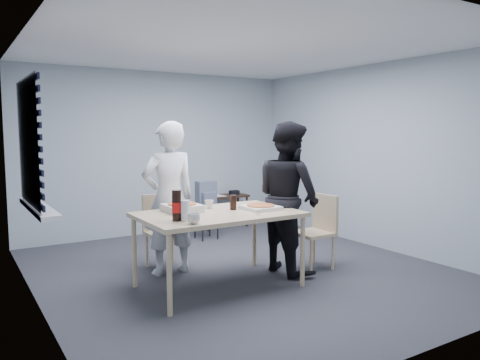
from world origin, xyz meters
TOP-DOWN VIEW (x-y plane):
  - room at (-2.20, 0.40)m, footprint 5.00×5.00m
  - dining_table at (-0.52, -0.38)m, footprint 1.65×1.05m
  - chair_far at (-0.74, 0.63)m, footprint 0.42×0.42m
  - chair_right at (0.86, -0.39)m, footprint 0.42×0.42m
  - person_white at (-0.77, 0.34)m, footprint 0.65×0.42m
  - person_black at (0.46, -0.31)m, footprint 0.47×0.86m
  - side_table at (1.08, 2.28)m, footprint 0.84×0.37m
  - stool at (0.41, 1.67)m, footprint 0.34×0.34m
  - backpack at (0.41, 1.66)m, footprint 0.30×0.22m
  - pizza_box_a at (-0.82, -0.13)m, footprint 0.36×0.36m
  - pizza_box_b at (-0.03, -0.45)m, footprint 0.36×0.36m
  - mug_a at (-1.01, -0.79)m, footprint 0.17×0.17m
  - mug_b at (-0.47, -0.09)m, footprint 0.10×0.10m
  - cola_glass at (-0.30, -0.31)m, footprint 0.09×0.09m
  - soda_bottle at (-1.08, -0.56)m, footprint 0.09×0.09m
  - plastic_cups at (-1.02, -0.62)m, footprint 0.10×0.10m
  - rubber_band at (-0.24, -0.72)m, footprint 0.05×0.05m
  - papers at (0.93, 2.30)m, footprint 0.30×0.37m
  - black_box at (1.30, 2.29)m, footprint 0.18×0.15m

SIDE VIEW (x-z plane):
  - stool at x=0.41m, z-range 0.13..0.60m
  - side_table at x=1.08m, z-range 0.20..0.76m
  - chair_far at x=-0.74m, z-range 0.07..0.96m
  - chair_right at x=0.86m, z-range 0.07..0.96m
  - papers at x=0.93m, z-range 0.56..0.56m
  - black_box at x=1.30m, z-range 0.56..0.63m
  - backpack at x=0.41m, z-range 0.47..0.89m
  - dining_table at x=-0.52m, z-range 0.34..1.15m
  - rubber_band at x=-0.24m, z-range 0.80..0.81m
  - pizza_box_b at x=-0.03m, z-range 0.80..0.85m
  - pizza_box_a at x=-0.82m, z-range 0.80..0.89m
  - mug_b at x=-0.47m, z-range 0.80..0.90m
  - mug_a at x=-1.01m, z-range 0.80..0.90m
  - cola_glass at x=-0.30m, z-range 0.80..0.96m
  - person_white at x=-0.77m, z-range 0.00..1.77m
  - person_black at x=0.46m, z-range 0.00..1.77m
  - plastic_cups at x=-1.02m, z-range 0.80..1.00m
  - soda_bottle at x=-1.08m, z-range 0.80..1.09m
  - room at x=-2.20m, z-range -1.06..3.94m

